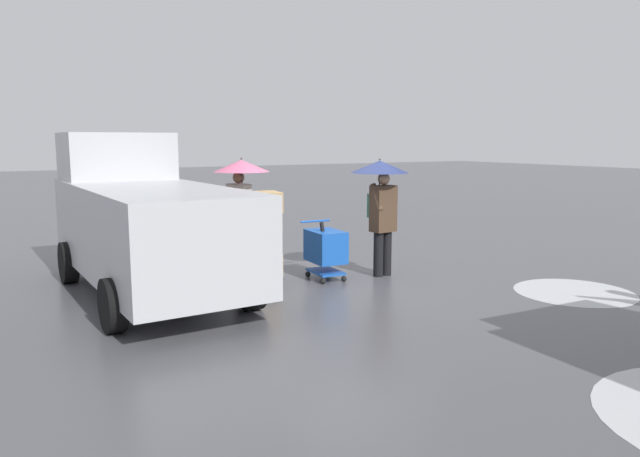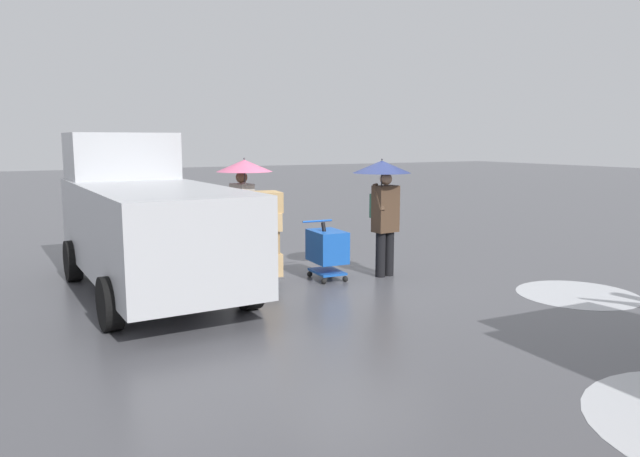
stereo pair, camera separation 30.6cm
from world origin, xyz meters
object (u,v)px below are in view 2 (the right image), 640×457
at_px(cargo_van_parked_right, 146,220).
at_px(pedestrian_pink_side, 383,191).
at_px(hand_dolly_boxes, 265,234).
at_px(shopping_cart_vendor, 327,248).
at_px(pedestrian_black_side, 243,188).

height_order(cargo_van_parked_right, pedestrian_pink_side, cargo_van_parked_right).
bearing_deg(hand_dolly_boxes, shopping_cart_vendor, -176.49).
height_order(cargo_van_parked_right, pedestrian_black_side, cargo_van_parked_right).
xyz_separation_m(cargo_van_parked_right, pedestrian_black_side, (-1.93, -0.62, 0.41)).
bearing_deg(shopping_cart_vendor, pedestrian_black_side, -51.95).
bearing_deg(pedestrian_pink_side, shopping_cart_vendor, -15.20).
xyz_separation_m(hand_dolly_boxes, pedestrian_pink_side, (-2.21, 0.20, 0.64)).
bearing_deg(hand_dolly_boxes, cargo_van_parked_right, -24.24).
bearing_deg(pedestrian_black_side, hand_dolly_boxes, 83.26).
relative_size(shopping_cart_vendor, pedestrian_pink_side, 0.49).
height_order(cargo_van_parked_right, hand_dolly_boxes, cargo_van_parked_right).
bearing_deg(pedestrian_pink_side, cargo_van_parked_right, -14.00).
relative_size(pedestrian_pink_side, pedestrian_black_side, 1.00).
distance_m(pedestrian_pink_side, pedestrian_black_side, 2.60).
height_order(cargo_van_parked_right, shopping_cart_vendor, cargo_van_parked_right).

